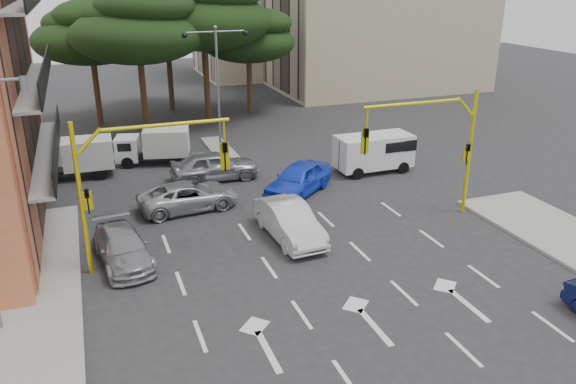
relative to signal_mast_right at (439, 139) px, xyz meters
name	(u,v)px	position (x,y,z in m)	size (l,w,h in m)	color
ground	(316,259)	(-6.80, -1.99, -3.88)	(120.00, 120.00, 0.00)	#28282B
median_strip	(221,150)	(-6.80, 14.01, -3.81)	(1.40, 6.00, 0.15)	gray
pine_left_near	(138,25)	(-10.75, 19.96, 3.72)	(9.15, 9.15, 10.23)	#382616
pine_center	(204,11)	(-5.75, 21.96, 4.41)	(9.98, 9.98, 11.16)	#382616
pine_left_far	(90,32)	(-13.75, 23.96, 3.03)	(8.32, 8.32, 9.30)	#382616
pine_right	(249,36)	(-1.75, 23.96, 2.33)	(7.49, 7.49, 8.37)	#382616
pine_back	(166,17)	(-7.75, 26.96, 3.72)	(9.15, 9.15, 10.23)	#382616
signal_mast_right	(439,139)	(0.00, 0.00, 0.00)	(5.79, 0.37, 6.00)	yellow
signal_mast_left	(129,173)	(-13.61, 0.00, 0.00)	(5.79, 0.37, 6.00)	yellow
street_lamp_center	(217,67)	(-6.80, 14.01, 1.54)	(4.16, 0.36, 7.77)	slate
car_white_hatch	(289,221)	(-7.11, 0.27, -3.10)	(1.66, 4.75, 1.57)	silver
car_blue_compact	(298,179)	(-4.82, 5.10, -3.07)	(1.92, 4.76, 1.62)	blue
car_silver_wagon	(122,247)	(-14.14, 0.46, -3.23)	(1.83, 4.50, 1.31)	gray
car_silver_cross_a	(189,196)	(-10.62, 5.01, -3.20)	(2.25, 4.89, 1.36)	#A7ABAF
car_silver_cross_b	(214,166)	(-8.44, 8.73, -3.06)	(1.95, 4.86, 1.66)	#919399
van_white	(373,153)	(0.59, 6.94, -2.78)	(2.00, 4.42, 2.21)	silver
box_truck_a	(73,159)	(-15.80, 11.74, -2.77)	(1.89, 4.51, 2.22)	silver
box_truck_b	(154,146)	(-11.22, 12.81, -2.80)	(1.85, 4.40, 2.17)	silver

